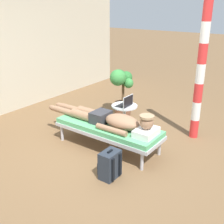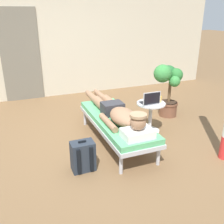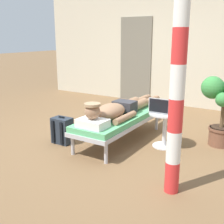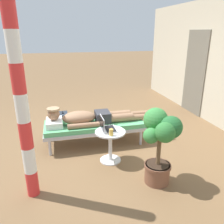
# 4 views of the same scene
# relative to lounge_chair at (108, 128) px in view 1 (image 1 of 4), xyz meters

# --- Properties ---
(ground_plane) EXTENTS (40.00, 40.00, 0.00)m
(ground_plane) POSITION_rel_lounge_chair_xyz_m (-0.24, 0.08, -0.35)
(ground_plane) COLOR brown
(lounge_chair) EXTENTS (0.65, 1.83, 0.42)m
(lounge_chair) POSITION_rel_lounge_chair_xyz_m (0.00, 0.00, 0.00)
(lounge_chair) COLOR #B7B7BC
(lounge_chair) RESTS_ON ground
(person_reclining) EXTENTS (0.53, 2.17, 0.33)m
(person_reclining) POSITION_rel_lounge_chair_xyz_m (0.00, -0.04, 0.17)
(person_reclining) COLOR white
(person_reclining) RESTS_ON lounge_chair
(side_table) EXTENTS (0.48, 0.48, 0.52)m
(side_table) POSITION_rel_lounge_chair_xyz_m (0.69, 0.14, 0.01)
(side_table) COLOR silver
(side_table) RESTS_ON ground
(laptop) EXTENTS (0.31, 0.24, 0.23)m
(laptop) POSITION_rel_lounge_chair_xyz_m (0.63, 0.09, 0.24)
(laptop) COLOR silver
(laptop) RESTS_ON side_table
(drink_glass) EXTENTS (0.06, 0.06, 0.10)m
(drink_glass) POSITION_rel_lounge_chair_xyz_m (0.84, 0.11, 0.23)
(drink_glass) COLOR gold
(drink_glass) RESTS_ON side_table
(backpack) EXTENTS (0.30, 0.26, 0.42)m
(backpack) POSITION_rel_lounge_chair_xyz_m (-0.70, -0.54, -0.15)
(backpack) COLOR #262D38
(backpack) RESTS_ON ground
(potted_plant) EXTENTS (0.60, 0.51, 1.03)m
(potted_plant) POSITION_rel_lounge_chair_xyz_m (1.36, 0.66, 0.28)
(potted_plant) COLOR brown
(potted_plant) RESTS_ON ground
(porch_post) EXTENTS (0.15, 0.15, 2.36)m
(porch_post) POSITION_rel_lounge_chair_xyz_m (1.24, -1.02, 0.83)
(porch_post) COLOR red
(porch_post) RESTS_ON ground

